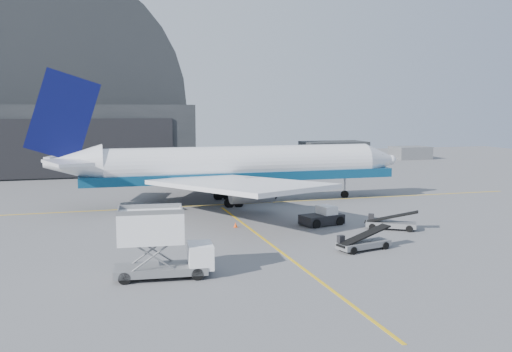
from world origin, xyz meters
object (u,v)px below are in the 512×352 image
object	(u,v)px
catering_truck	(159,244)
pushback_tug	(323,217)
airliner	(227,167)
belt_loader_a	(363,243)
belt_loader_b	(390,223)

from	to	relation	value
catering_truck	pushback_tug	xyz separation A→B (m)	(17.54, 13.31, -1.60)
airliner	belt_loader_a	world-z (taller)	airliner
pushback_tug	belt_loader_b	distance (m)	6.57
belt_loader_a	catering_truck	bearing A→B (deg)	176.71
airliner	belt_loader_a	xyz separation A→B (m)	(5.22, -25.34, -3.88)
pushback_tug	belt_loader_a	distance (m)	10.36
pushback_tug	belt_loader_a	world-z (taller)	belt_loader_a
airliner	belt_loader_b	distance (m)	22.39
catering_truck	belt_loader_b	distance (m)	24.77
airliner	belt_loader_b	bearing A→B (deg)	-59.01
airliner	pushback_tug	xyz separation A→B (m)	(6.06, -15.02, -3.75)
catering_truck	airliner	bearing A→B (deg)	73.00
airliner	belt_loader_b	xyz separation A→B (m)	(11.36, -18.91, -3.88)
airliner	pushback_tug	bearing A→B (deg)	-68.05
catering_truck	belt_loader_b	xyz separation A→B (m)	(22.84, 9.42, -1.73)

